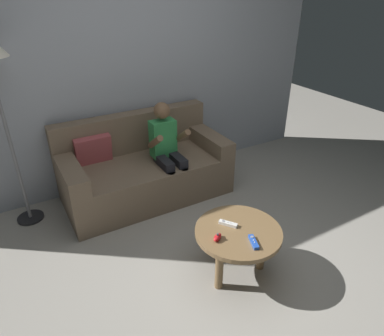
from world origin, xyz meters
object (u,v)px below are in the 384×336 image
nunchuk_red (218,237)px  game_remote_white_far_corner (228,224)px  couch (143,169)px  person_seated_on_couch (167,148)px  game_remote_blue_near_edge (254,242)px  coffee_table (237,236)px

nunchuk_red → game_remote_white_far_corner: (0.16, 0.10, -0.01)m
couch → person_seated_on_couch: (0.19, -0.18, 0.27)m
person_seated_on_couch → nunchuk_red: (-0.23, -1.24, -0.13)m
person_seated_on_couch → game_remote_blue_near_edge: (-0.04, -1.40, -0.14)m
couch → game_remote_white_far_corner: (0.12, -1.33, 0.13)m
game_remote_blue_near_edge → person_seated_on_couch: bearing=88.5°
person_seated_on_couch → nunchuk_red: 1.27m
coffee_table → game_remote_blue_near_edge: game_remote_blue_near_edge is taller
nunchuk_red → game_remote_blue_near_edge: bearing=-39.1°
game_remote_white_far_corner → game_remote_blue_near_edge: bearing=-82.2°
coffee_table → game_remote_white_far_corner: size_ratio=4.72×
couch → coffee_table: 1.42m
game_remote_blue_near_edge → nunchuk_red: 0.25m
game_remote_blue_near_edge → game_remote_white_far_corner: bearing=97.8°
person_seated_on_couch → coffee_table: size_ratio=1.56×
person_seated_on_couch → coffee_table: (-0.04, -1.22, -0.22)m
couch → game_remote_blue_near_edge: bearing=-84.3°
game_remote_white_far_corner → nunchuk_red: bearing=-148.3°
person_seated_on_couch → game_remote_blue_near_edge: size_ratio=6.93×
game_remote_white_far_corner → couch: bearing=95.3°
coffee_table → nunchuk_red: bearing=-174.6°
game_remote_blue_near_edge → nunchuk_red: bearing=140.9°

